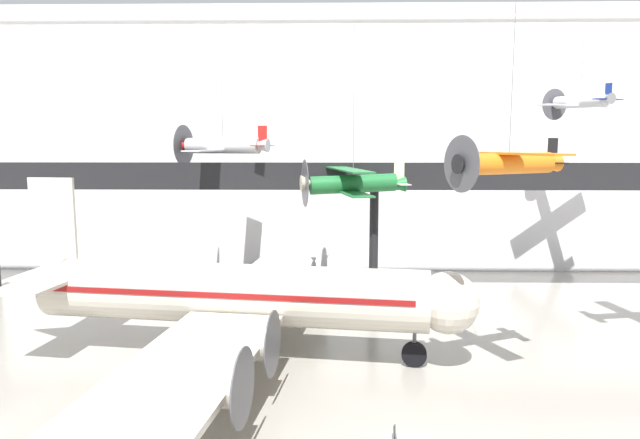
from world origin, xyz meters
The scene contains 8 objects.
hangar_back_wall centered at (0.00, 33.21, 11.69)m, with size 140.00×3.00×23.38m.
mezzanine_walkway centered at (0.00, 24.08, 8.43)m, with size 110.00×3.20×10.10m.
ceiling_truss_beam centered at (0.00, 19.56, 19.56)m, with size 120.00×0.60×0.60m.
airliner_silver_main centered at (-8.77, 10.68, 3.42)m, with size 26.56×30.40×9.63m.
suspended_plane_white_twin centered at (15.46, 25.26, 14.58)m, with size 6.83×5.93×5.94m.
suspended_plane_silver_racer centered at (-11.41, 23.52, 11.29)m, with size 7.33×8.79×9.38m.
suspended_plane_green_biplane centered at (-1.91, 18.65, 8.87)m, with size 7.28×8.81×11.66m.
suspended_plane_orange_highwing centered at (4.70, 6.99, 10.66)m, with size 6.01×6.88×9.75m.
Camera 1 is at (-3.28, -19.03, 11.54)m, focal length 32.00 mm.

